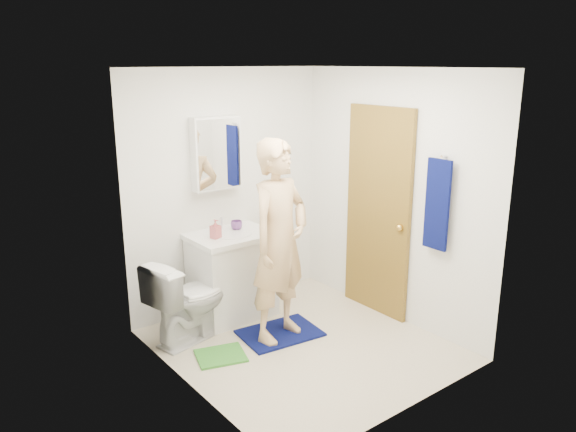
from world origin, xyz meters
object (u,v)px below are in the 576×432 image
object	(u,v)px
medicine_cabinet	(216,153)
man	(279,241)
toilet	(189,299)
towel	(437,205)
soap_dispenser	(216,229)
vanity_cabinet	(232,277)
toothbrush_cup	(237,225)

from	to	relation	value
medicine_cabinet	man	distance (m)	1.12
medicine_cabinet	toilet	size ratio (longest dim) A/B	0.90
towel	soap_dispenser	bearing A→B (deg)	133.39
vanity_cabinet	soap_dispenser	world-z (taller)	soap_dispenser
towel	man	distance (m)	1.41
soap_dispenser	man	size ratio (longest dim) A/B	0.10
vanity_cabinet	towel	xyz separation A→B (m)	(1.18, -1.48, 0.85)
vanity_cabinet	medicine_cabinet	bearing A→B (deg)	90.00
towel	toilet	bearing A→B (deg)	143.52
vanity_cabinet	toilet	size ratio (longest dim) A/B	1.03
vanity_cabinet	soap_dispenser	bearing A→B (deg)	-169.05
medicine_cabinet	vanity_cabinet	bearing A→B (deg)	-90.00
towel	toilet	xyz separation A→B (m)	(-1.76, 1.30, -0.86)
medicine_cabinet	soap_dispenser	size ratio (longest dim) A/B	3.89
vanity_cabinet	man	xyz separation A→B (m)	(0.08, -0.66, 0.53)
vanity_cabinet	toothbrush_cup	world-z (taller)	toothbrush_cup
toothbrush_cup	soap_dispenser	bearing A→B (deg)	-159.63
vanity_cabinet	man	bearing A→B (deg)	-82.78
medicine_cabinet	man	size ratio (longest dim) A/B	0.39
toilet	soap_dispenser	bearing A→B (deg)	-81.36
towel	soap_dispenser	world-z (taller)	towel
medicine_cabinet	man	xyz separation A→B (m)	(0.08, -0.89, -0.67)
soap_dispenser	vanity_cabinet	bearing A→B (deg)	10.95
medicine_cabinet	toilet	bearing A→B (deg)	-144.44
medicine_cabinet	toothbrush_cup	size ratio (longest dim) A/B	6.10
toothbrush_cup	towel	bearing A→B (deg)	-55.70
vanity_cabinet	toothbrush_cup	bearing A→B (deg)	33.58
medicine_cabinet	toothbrush_cup	world-z (taller)	medicine_cabinet
vanity_cabinet	towel	distance (m)	2.08
medicine_cabinet	soap_dispenser	world-z (taller)	medicine_cabinet
toilet	soap_dispenser	xyz separation A→B (m)	(0.39, 0.15, 0.55)
toothbrush_cup	man	world-z (taller)	man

